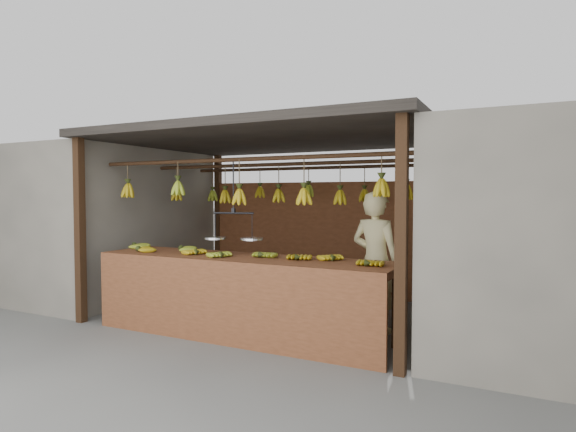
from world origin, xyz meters
The scene contains 8 objects.
ground centered at (0.00, 0.00, 0.00)m, with size 80.00×80.00×0.00m, color #5B5B57.
stall centered at (0.00, 0.33, 1.97)m, with size 4.30×3.30×2.40m.
neighbor_left centered at (-3.60, 0.00, 1.15)m, with size 3.00×3.00×2.30m, color slate.
counter centered at (0.11, -1.23, 0.71)m, with size 3.63×0.80×0.96m.
hanging_bananas centered at (0.01, -0.01, 1.61)m, with size 3.60×2.23×0.40m.
balance_scale centered at (-0.06, -1.00, 1.14)m, with size 0.71×0.36×0.92m.
vendor centered at (1.41, -0.24, 0.82)m, with size 0.60×0.39×1.64m, color beige.
bag_bundles centered at (1.94, 1.35, 0.95)m, with size 0.08×0.26×1.22m.
Camera 1 is at (2.97, -5.69, 1.60)m, focal length 30.00 mm.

